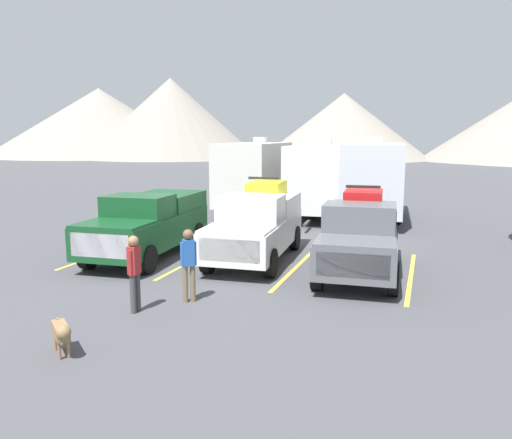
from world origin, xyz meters
name	(u,v)px	position (x,y,z in m)	size (l,w,h in m)	color
ground_plane	(248,261)	(0.00, 0.00, 0.00)	(240.00, 240.00, 0.00)	#47474C
pickup_truck_a	(149,222)	(-3.33, -0.35, 1.11)	(2.53, 5.76, 2.07)	#144723
pickup_truck_b	(257,223)	(0.18, 0.39, 1.17)	(2.43, 5.52, 2.57)	white
pickup_truck_c	(360,234)	(3.52, -0.26, 1.14)	(2.44, 5.37, 2.46)	#595B60
lot_stripe_a	(111,251)	(-4.96, -0.21, 0.00)	(0.12, 5.50, 0.01)	gold
lot_stripe_b	(198,258)	(-1.65, -0.21, 0.00)	(0.12, 5.50, 0.01)	gold
lot_stripe_c	(297,266)	(1.65, -0.21, 0.00)	(0.12, 5.50, 0.01)	gold
lot_stripe_d	(411,276)	(4.96, -0.21, 0.00)	(0.12, 5.50, 0.01)	gold
camper_trailer_a	(255,173)	(-3.29, 10.27, 2.03)	(3.00, 8.40, 3.86)	silver
camper_trailer_b	(322,175)	(0.29, 9.97, 1.99)	(3.00, 8.90, 3.78)	white
camper_trailer_c	(374,177)	(2.89, 9.39, 2.04)	(3.05, 8.45, 3.86)	silver
person_a	(189,260)	(0.04, -4.24, 1.01)	(0.33, 0.32, 1.75)	#726047
person_b	(134,268)	(-0.77, -5.27, 1.01)	(0.24, 0.39, 1.75)	#3F3F42
dog	(62,332)	(-0.75, -7.69, 0.45)	(0.73, 0.66, 0.66)	olive
mountain_ridge	(359,121)	(-6.23, 72.25, 6.41)	(155.68, 43.48, 14.68)	gray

